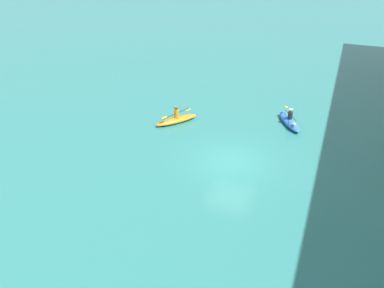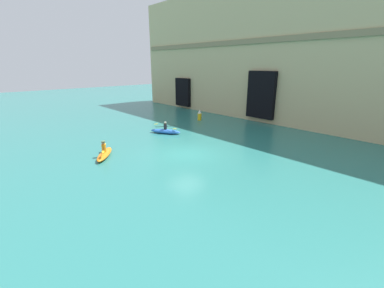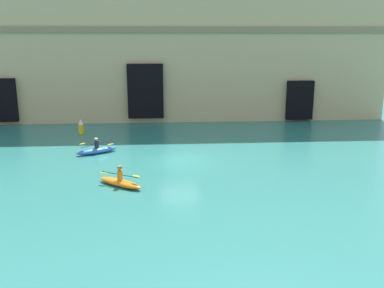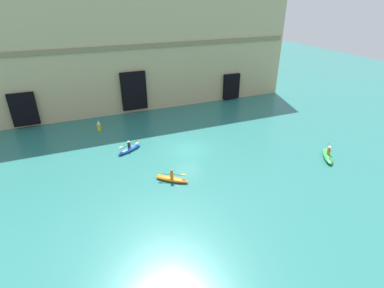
# 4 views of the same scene
# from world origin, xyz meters

# --- Properties ---
(ground_plane) EXTENTS (120.00, 120.00, 0.00)m
(ground_plane) POSITION_xyz_m (0.00, 0.00, 0.00)
(ground_plane) COLOR #28706B
(cliff_bluff) EXTENTS (44.89, 6.65, 14.91)m
(cliff_bluff) POSITION_xyz_m (-1.86, 16.22, 7.42)
(cliff_bluff) COLOR tan
(cliff_bluff) RESTS_ON ground
(kayak_orange) EXTENTS (2.74, 2.37, 1.14)m
(kayak_orange) POSITION_xyz_m (-3.42, -4.70, 0.23)
(kayak_orange) COLOR orange
(kayak_orange) RESTS_ON ground
(kayak_blue) EXTENTS (2.94, 2.12, 1.10)m
(kayak_blue) POSITION_xyz_m (-5.68, 2.26, 0.24)
(kayak_blue) COLOR blue
(kayak_blue) RESTS_ON ground
(marker_buoy) EXTENTS (0.45, 0.45, 1.26)m
(marker_buoy) POSITION_xyz_m (-7.92, 8.80, 0.58)
(marker_buoy) COLOR yellow
(marker_buoy) RESTS_ON ground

